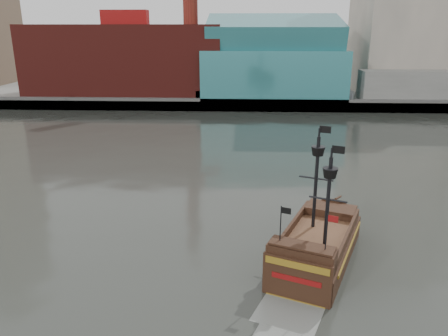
{
  "coord_description": "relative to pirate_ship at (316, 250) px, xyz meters",
  "views": [
    {
      "loc": [
        3.91,
        -26.4,
        16.53
      ],
      "look_at": [
        2.15,
        12.19,
        4.0
      ],
      "focal_mm": 35.0,
      "sensor_mm": 36.0,
      "label": 1
    }
  ],
  "objects": [
    {
      "name": "ground",
      "position": [
        -9.37,
        -2.45,
        -0.96
      ],
      "size": [
        400.0,
        400.0,
        0.0
      ],
      "primitive_type": "plane",
      "color": "#262823",
      "rests_on": "ground"
    },
    {
      "name": "pirate_ship",
      "position": [
        0.0,
        0.0,
        0.0
      ],
      "size": [
        9.25,
        14.67,
        10.58
      ],
      "rotation": [
        0.0,
        0.0,
        -0.39
      ],
      "color": "black",
      "rests_on": "ground"
    },
    {
      "name": "seawall",
      "position": [
        -9.37,
        60.05,
        0.34
      ],
      "size": [
        220.0,
        1.0,
        2.6
      ],
      "primitive_type": "cube",
      "color": "#4C4C49",
      "rests_on": "ground"
    },
    {
      "name": "promenade_far",
      "position": [
        -9.37,
        89.55,
        0.04
      ],
      "size": [
        220.0,
        60.0,
        2.0
      ],
      "primitive_type": "cube",
      "color": "slate",
      "rests_on": "ground"
    }
  ]
}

